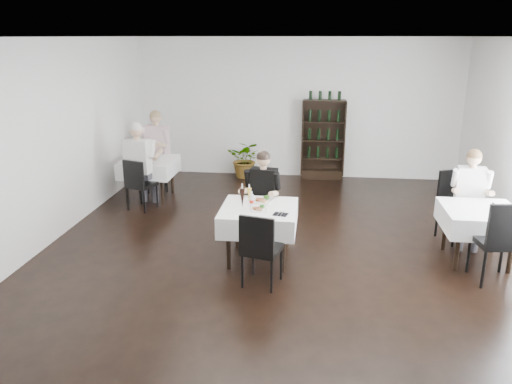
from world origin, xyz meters
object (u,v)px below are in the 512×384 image
(wine_shelf, at_px, (323,141))
(diner_main, at_px, (262,191))
(potted_tree, at_px, (246,159))
(main_table, at_px, (259,218))

(wine_shelf, height_order, diner_main, wine_shelf)
(wine_shelf, height_order, potted_tree, wine_shelf)
(diner_main, bearing_deg, wine_shelf, 76.07)
(wine_shelf, bearing_deg, potted_tree, -176.10)
(diner_main, bearing_deg, main_table, -87.75)
(main_table, relative_size, potted_tree, 1.24)
(potted_tree, xyz_separation_m, diner_main, (0.75, -3.61, 0.41))
(potted_tree, bearing_deg, main_table, -79.52)
(main_table, bearing_deg, potted_tree, 100.48)
(main_table, xyz_separation_m, diner_main, (-0.02, 0.59, 0.20))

